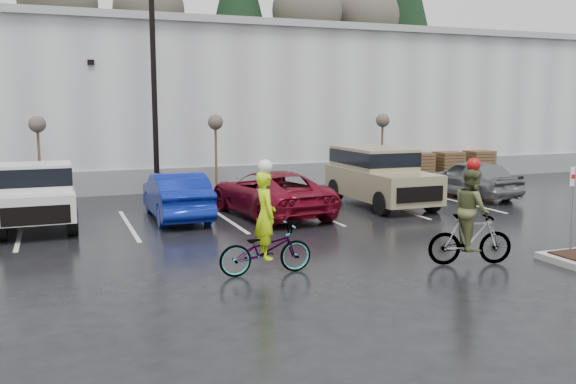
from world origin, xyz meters
name	(u,v)px	position (x,y,z in m)	size (l,w,h in m)	color
ground	(439,276)	(0.00, 0.00, 0.00)	(120.00, 120.00, 0.00)	black
warehouse	(201,103)	(0.00, 21.99, 3.65)	(60.50, 15.50, 7.20)	#ABADB0
wooded_ridge	(142,111)	(0.00, 45.00, 3.00)	(80.00, 25.00, 6.00)	#233E1A
lamppost	(153,45)	(-4.00, 12.00, 5.69)	(0.50, 1.00, 9.22)	black
sapling_west	(38,129)	(-8.00, 13.00, 2.73)	(0.60, 0.60, 3.20)	#4B311E
sapling_mid	(216,127)	(-1.50, 13.00, 2.73)	(0.60, 0.60, 3.20)	#4B311E
sapling_east	(383,124)	(6.00, 13.00, 2.73)	(0.60, 0.60, 3.20)	#4B311E
pallet_stack_a	(417,167)	(8.50, 14.00, 0.68)	(1.20, 1.20, 1.35)	#4B311E
pallet_stack_b	(448,165)	(10.20, 14.00, 0.68)	(1.20, 1.20, 1.35)	#4B311E
pallet_stack_c	(478,164)	(12.00, 14.00, 0.68)	(1.20, 1.20, 1.35)	#4B311E
fire_lane_sign	(574,199)	(3.80, 0.20, 1.41)	(0.30, 0.05, 2.20)	gray
pickup_white	(38,193)	(-8.01, 8.90, 0.98)	(2.10, 5.20, 1.96)	silver
car_blue	(176,195)	(-3.94, 8.57, 0.74)	(1.57, 4.51, 1.49)	navy
car_red	(270,193)	(-0.98, 8.03, 0.74)	(2.45, 5.31, 1.48)	maroon
suv_tan	(381,177)	(3.38, 8.46, 1.03)	(2.20, 5.10, 2.06)	gray
car_grey	(470,178)	(7.62, 8.92, 0.75)	(1.76, 4.38, 1.49)	slate
cyclist_hivis	(266,239)	(-3.37, 1.50, 0.76)	(2.05, 0.77, 2.47)	#3F3F44
cyclist_olive	(471,226)	(1.21, 0.58, 0.88)	(1.95, 1.03, 2.43)	#3F3F44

